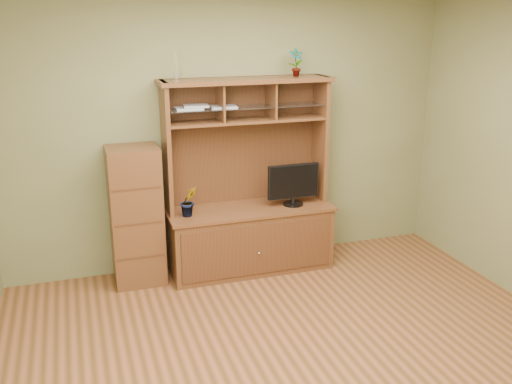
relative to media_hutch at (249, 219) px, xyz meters
name	(u,v)px	position (x,y,z in m)	size (l,w,h in m)	color
room	(310,188)	(-0.11, -1.73, 0.83)	(4.54, 4.04, 2.74)	#523317
media_hutch	(249,219)	(0.00, 0.00, 0.00)	(1.66, 0.61, 1.90)	#442613
monitor	(293,184)	(0.44, -0.08, 0.35)	(0.52, 0.20, 0.41)	black
orchid_plant	(189,201)	(-0.62, -0.08, 0.27)	(0.16, 0.13, 0.29)	#2F531C
top_plant	(296,62)	(0.50, 0.08, 1.51)	(0.14, 0.09, 0.27)	#416B25
reed_diffuser	(176,69)	(-0.66, 0.08, 1.48)	(0.05, 0.05, 0.26)	silver
magazines	(202,107)	(-0.43, 0.08, 1.13)	(0.58, 0.21, 0.04)	#B4B4B9
side_cabinet	(136,216)	(-1.10, 0.04, 0.14)	(0.47, 0.43, 1.32)	#442613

